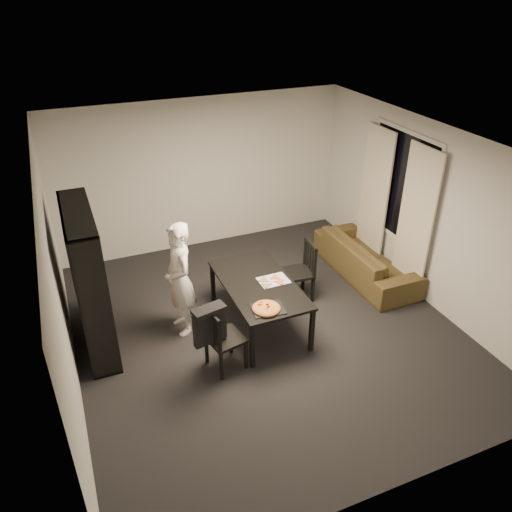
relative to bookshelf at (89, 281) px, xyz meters
name	(u,v)px	position (x,y,z in m)	size (l,w,h in m)	color
room	(266,246)	(2.16, -0.60, 0.35)	(5.01, 5.51, 2.61)	black
window_pane	(402,186)	(4.64, 0.00, 0.55)	(0.02, 1.40, 1.60)	black
window_frame	(401,186)	(4.64, 0.00, 0.55)	(0.03, 1.52, 1.72)	white
curtain_left	(415,222)	(4.56, -0.52, 0.20)	(0.03, 0.70, 2.25)	beige
curtain_right	(374,196)	(4.56, 0.52, 0.20)	(0.03, 0.70, 2.25)	beige
bookshelf	(89,281)	(0.00, 0.00, 0.00)	(0.35, 1.50, 1.90)	black
dining_table	(259,287)	(2.10, -0.48, -0.33)	(0.91, 1.64, 0.68)	black
chair_left	(219,335)	(1.32, -1.12, -0.44)	(0.49, 0.49, 0.90)	black
chair_right	(303,267)	(2.97, -0.10, -0.43)	(0.46, 0.46, 0.91)	black
draped_jacket	(210,324)	(1.20, -1.15, -0.21)	(0.42, 0.25, 0.49)	black
person	(180,279)	(1.10, -0.17, -0.15)	(0.59, 0.38, 1.60)	white
baking_tray	(268,309)	(1.98, -1.07, -0.26)	(0.40, 0.32, 0.01)	black
pepperoni_pizza	(266,308)	(1.95, -1.08, -0.24)	(0.35, 0.35, 0.03)	brown
kitchen_towel	(273,280)	(2.31, -0.50, -0.26)	(0.40, 0.30, 0.01)	white
pizza_slices	(271,281)	(2.27, -0.52, -0.25)	(0.37, 0.31, 0.01)	#DE8745
sofa	(366,258)	(4.21, 0.08, -0.65)	(2.04, 0.80, 0.59)	#473C1C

